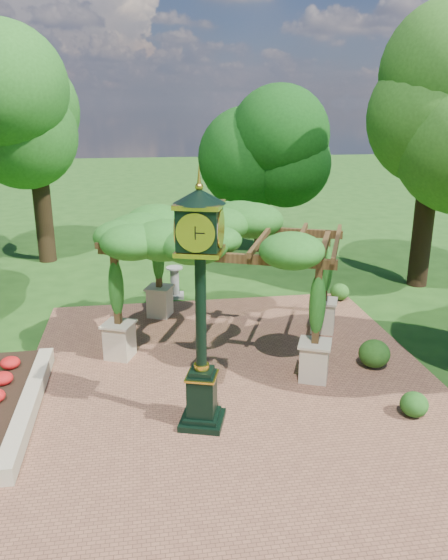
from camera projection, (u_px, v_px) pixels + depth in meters
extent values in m
plane|color=#1E4714|center=(241.00, 408.00, 12.13)|extent=(120.00, 120.00, 0.00)
cube|color=brown|center=(233.00, 386.00, 13.06)|extent=(10.00, 12.00, 0.04)
cube|color=#C6B793|center=(29.00, 405.00, 11.87)|extent=(0.35, 5.00, 0.40)
cube|color=black|center=(202.00, 420.00, 11.48)|extent=(1.11, 1.11, 0.13)
cube|color=black|center=(202.00, 395.00, 11.30)|extent=(0.69, 0.69, 0.99)
cube|color=gold|center=(202.00, 376.00, 11.16)|extent=(0.77, 0.77, 0.04)
cylinder|color=black|center=(201.00, 311.00, 10.72)|extent=(0.28, 0.28, 2.54)
cube|color=black|center=(200.00, 228.00, 10.21)|extent=(0.97, 0.97, 0.77)
cylinder|color=white|center=(195.00, 233.00, 9.83)|extent=(0.64, 0.23, 0.66)
cone|color=black|center=(199.00, 196.00, 10.02)|extent=(1.24, 1.24, 0.28)
sphere|color=gold|center=(199.00, 187.00, 9.97)|extent=(0.15, 0.15, 0.15)
cube|color=beige|center=(120.00, 341.00, 14.36)|extent=(0.86, 0.86, 0.92)
cube|color=#50381B|center=(116.00, 289.00, 13.92)|extent=(0.21, 0.21, 1.88)
cube|color=beige|center=(314.00, 362.00, 13.21)|extent=(0.86, 0.86, 0.92)
cube|color=#50381B|center=(317.00, 306.00, 12.76)|extent=(0.21, 0.21, 1.88)
cube|color=beige|center=(160.00, 302.00, 17.18)|extent=(0.86, 0.86, 0.92)
cube|color=#50381B|center=(158.00, 258.00, 16.74)|extent=(0.21, 0.21, 1.88)
cube|color=beige|center=(323.00, 316.00, 16.03)|extent=(0.86, 0.86, 0.92)
cube|color=#50381B|center=(326.00, 269.00, 15.58)|extent=(0.21, 0.21, 1.88)
cube|color=#50381B|center=(212.00, 257.00, 13.02)|extent=(5.50, 2.39, 0.22)
cube|color=#50381B|center=(239.00, 229.00, 15.84)|extent=(5.50, 2.39, 0.22)
ellipsoid|color=#225F1B|center=(227.00, 232.00, 14.35)|extent=(6.85, 5.65, 1.02)
cube|color=gray|center=(175.00, 295.00, 19.08)|extent=(0.64, 0.64, 0.11)
cylinder|color=gray|center=(175.00, 282.00, 18.93)|extent=(0.33, 0.33, 0.99)
cylinder|color=gray|center=(174.00, 268.00, 18.77)|extent=(0.61, 0.61, 0.05)
ellipsoid|color=#1F5217|center=(414.00, 404.00, 11.69)|extent=(0.75, 0.75, 0.54)
ellipsoid|color=#214D15|center=(374.00, 354.00, 13.86)|extent=(1.02, 1.02, 0.71)
ellipsoid|color=#275C1A|center=(340.00, 292.00, 18.63)|extent=(0.80, 0.80, 0.57)
cylinder|color=#302112|center=(44.00, 222.00, 22.98)|extent=(0.73, 0.73, 3.40)
ellipsoid|color=#245F1B|center=(33.00, 113.00, 21.63)|extent=(4.38, 4.38, 5.36)
cylinder|color=#301E13|center=(261.00, 220.00, 24.70)|extent=(0.64, 0.64, 2.86)
ellipsoid|color=#103C0F|center=(263.00, 136.00, 23.57)|extent=(4.29, 4.29, 4.51)
cylinder|color=black|center=(422.00, 237.00, 19.84)|extent=(0.72, 0.72, 3.69)
ellipsoid|color=#2D601B|center=(438.00, 99.00, 18.38)|extent=(4.97, 4.97, 5.82)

